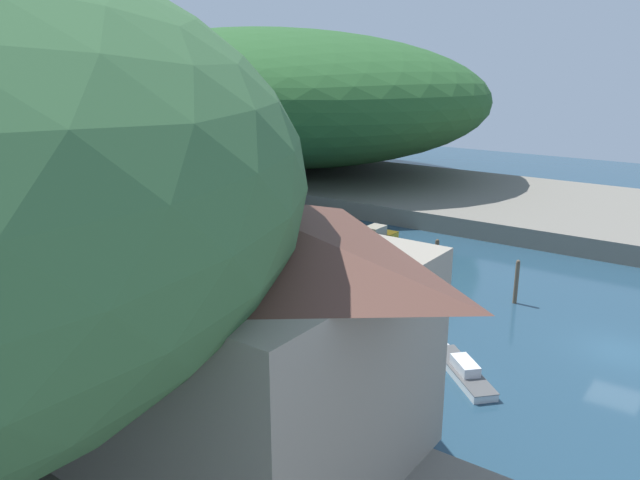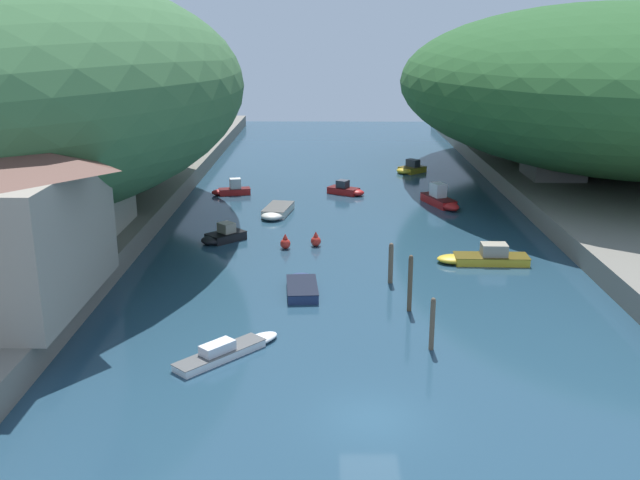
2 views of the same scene
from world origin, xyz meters
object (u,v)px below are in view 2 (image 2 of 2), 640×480
right_bank_cottage (555,149)px  boat_open_rowboat (347,190)px  boat_white_cruiser (483,257)px  person_by_boathouse (110,231)px  channel_buoy_far (285,243)px  person_on_quay (66,266)px  boat_navy_launch (302,286)px  boat_far_upstream (231,190)px  boat_near_quay (230,350)px  boat_cabin_cruiser (276,212)px  boathouse_shed (72,198)px  boat_far_right_bank (222,236)px  channel_buoy_near (316,240)px  boat_yellow_tender (441,200)px  boat_red_skiff (410,169)px

right_bank_cottage → boat_open_rowboat: (-19.67, -0.81, -3.84)m
boat_white_cruiser → person_by_boathouse: person_by_boathouse is taller
channel_buoy_far → person_on_quay: (-11.55, -11.54, 2.12)m
boat_navy_launch → boat_far_upstream: size_ratio=1.23×
right_bank_cottage → boat_near_quay: bearing=-126.4°
channel_buoy_far → person_by_boathouse: size_ratio=0.67×
boat_navy_launch → boat_white_cruiser: 13.17m
boat_white_cruiser → person_by_boathouse: (-24.76, -1.21, 2.14)m
boat_cabin_cruiser → boat_near_quay: boat_near_quay is taller
boat_open_rowboat → boat_navy_launch: bearing=23.5°
boathouse_shed → boat_near_quay: bearing=-51.2°
boat_far_right_bank → channel_buoy_near: 7.08m
boat_open_rowboat → channel_buoy_near: (-2.69, -16.79, 0.02)m
boathouse_shed → boat_far_upstream: (8.42, 18.54, -3.59)m
person_by_boathouse → right_bank_cottage: bearing=-63.9°
boat_yellow_tender → boat_navy_launch: bearing=41.3°
boat_navy_launch → boat_white_cruiser: boat_white_cruiser is taller
boat_navy_launch → channel_buoy_far: size_ratio=4.18×
boat_cabin_cruiser → boat_navy_launch: (2.77, -17.91, -0.04)m
boat_navy_launch → boat_red_skiff: boat_red_skiff is taller
boat_near_quay → boat_open_rowboat: bearing=122.3°
person_by_boathouse → boat_yellow_tender: bearing=-60.9°
boat_navy_launch → boat_far_upstream: boat_far_upstream is taller
boat_open_rowboat → channel_buoy_far: boat_open_rowboat is taller
boat_white_cruiser → channel_buoy_near: size_ratio=5.51×
right_bank_cottage → boat_far_upstream: (-30.70, -1.07, -3.80)m
boathouse_shed → person_on_quay: boathouse_shed is taller
boat_red_skiff → channel_buoy_far: size_ratio=3.29×
channel_buoy_near → boat_open_rowboat: bearing=80.9°
boat_cabin_cruiser → boat_red_skiff: size_ratio=1.45×
boat_red_skiff → person_on_quay: size_ratio=2.20×
boat_navy_launch → boat_far_right_bank: 11.98m
boat_cabin_cruiser → boat_yellow_tender: (14.47, 3.45, 0.25)m
boat_near_quay → boat_cabin_cruiser: bearing=132.1°
boat_navy_launch → person_on_quay: (-13.03, -3.08, 2.26)m
boat_far_right_bank → boat_near_quay: (3.07, -19.10, -0.15)m
right_bank_cottage → person_on_quay: size_ratio=3.64×
channel_buoy_near → right_bank_cottage: bearing=38.2°
boat_navy_launch → boat_yellow_tender: size_ratio=0.86×
boat_red_skiff → person_on_quay: (-23.66, -39.56, 2.12)m
right_bank_cottage → channel_buoy_far: 30.82m
boat_red_skiff → person_by_boathouse: size_ratio=2.20×
boat_far_right_bank → person_on_quay: (-6.74, -13.28, 2.13)m
boat_navy_launch → boat_open_rowboat: size_ratio=1.23×
boat_red_skiff → boat_open_rowboat: (-7.23, -10.58, -0.02)m
boat_yellow_tender → channel_buoy_far: (-13.17, -12.91, -0.13)m
boathouse_shed → boat_open_rowboat: 27.30m
boat_white_cruiser → boat_far_right_bank: boat_white_cruiser is taller
boat_navy_launch → boat_red_skiff: (10.63, 36.47, 0.14)m
boat_cabin_cruiser → boat_yellow_tender: boat_yellow_tender is taller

